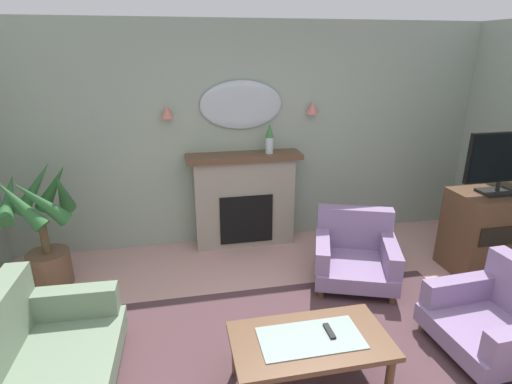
{
  "coord_description": "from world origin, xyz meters",
  "views": [
    {
      "loc": [
        -0.94,
        -2.1,
        2.33
      ],
      "look_at": [
        -0.21,
        1.44,
        1.05
      ],
      "focal_mm": 28.5,
      "sensor_mm": 36.0,
      "label": 1
    }
  ],
  "objects_px": {
    "armchair_by_coffee_table": "(355,252)",
    "potted_plant_tall_palm": "(43,227)",
    "mantel_vase_right": "(269,138)",
    "wall_mirror": "(241,105)",
    "wall_sconce_right": "(312,108)",
    "tv_cabinet": "(487,232)",
    "armchair_in_corner": "(501,318)",
    "fireplace": "(244,201)",
    "tv_remote": "(329,331)",
    "tv_flatscreen": "(503,161)",
    "coffee_table": "(310,345)",
    "wall_sconce_left": "(167,112)"
  },
  "relations": [
    {
      "from": "armchair_by_coffee_table",
      "to": "potted_plant_tall_palm",
      "type": "distance_m",
      "value": 3.18
    },
    {
      "from": "mantel_vase_right",
      "to": "wall_mirror",
      "type": "relative_size",
      "value": 0.37
    },
    {
      "from": "wall_sconce_right",
      "to": "tv_cabinet",
      "type": "xyz_separation_m",
      "value": [
        1.63,
        -1.24,
        -1.21
      ]
    },
    {
      "from": "armchair_in_corner",
      "to": "mantel_vase_right",
      "type": "bearing_deg",
      "value": 120.97
    },
    {
      "from": "fireplace",
      "to": "wall_mirror",
      "type": "xyz_separation_m",
      "value": [
        0.0,
        0.14,
        1.14
      ]
    },
    {
      "from": "wall_mirror",
      "to": "tv_remote",
      "type": "height_order",
      "value": "wall_mirror"
    },
    {
      "from": "tv_flatscreen",
      "to": "potted_plant_tall_palm",
      "type": "bearing_deg",
      "value": 172.13
    },
    {
      "from": "potted_plant_tall_palm",
      "to": "armchair_in_corner",
      "type": "bearing_deg",
      "value": -25.06
    },
    {
      "from": "coffee_table",
      "to": "tv_flatscreen",
      "type": "xyz_separation_m",
      "value": [
        2.44,
        1.22,
        0.86
      ]
    },
    {
      "from": "mantel_vase_right",
      "to": "wall_sconce_left",
      "type": "distance_m",
      "value": 1.2
    },
    {
      "from": "wall_mirror",
      "to": "coffee_table",
      "type": "bearing_deg",
      "value": -89.13
    },
    {
      "from": "coffee_table",
      "to": "armchair_in_corner",
      "type": "xyz_separation_m",
      "value": [
        1.63,
        0.08,
        -0.08
      ]
    },
    {
      "from": "armchair_in_corner",
      "to": "tv_flatscreen",
      "type": "height_order",
      "value": "tv_flatscreen"
    },
    {
      "from": "tv_remote",
      "to": "armchair_by_coffee_table",
      "type": "relative_size",
      "value": 0.15
    },
    {
      "from": "potted_plant_tall_palm",
      "to": "tv_flatscreen",
      "type": "bearing_deg",
      "value": -7.87
    },
    {
      "from": "mantel_vase_right",
      "to": "wall_mirror",
      "type": "distance_m",
      "value": 0.5
    },
    {
      "from": "armchair_by_coffee_table",
      "to": "tv_flatscreen",
      "type": "height_order",
      "value": "tv_flatscreen"
    },
    {
      "from": "wall_sconce_left",
      "to": "armchair_in_corner",
      "type": "bearing_deg",
      "value": -43.6
    },
    {
      "from": "mantel_vase_right",
      "to": "wall_sconce_left",
      "type": "xyz_separation_m",
      "value": [
        -1.15,
        0.12,
        0.32
      ]
    },
    {
      "from": "wall_sconce_left",
      "to": "fireplace",
      "type": "bearing_deg",
      "value": -6.16
    },
    {
      "from": "coffee_table",
      "to": "armchair_by_coffee_table",
      "type": "relative_size",
      "value": 1.05
    },
    {
      "from": "wall_sconce_left",
      "to": "wall_sconce_right",
      "type": "distance_m",
      "value": 1.7
    },
    {
      "from": "fireplace",
      "to": "mantel_vase_right",
      "type": "height_order",
      "value": "mantel_vase_right"
    },
    {
      "from": "armchair_by_coffee_table",
      "to": "tv_flatscreen",
      "type": "relative_size",
      "value": 1.24
    },
    {
      "from": "wall_sconce_left",
      "to": "wall_mirror",
      "type": "bearing_deg",
      "value": 3.37
    },
    {
      "from": "coffee_table",
      "to": "armchair_by_coffee_table",
      "type": "height_order",
      "value": "armchair_by_coffee_table"
    },
    {
      "from": "coffee_table",
      "to": "wall_sconce_left",
      "type": "bearing_deg",
      "value": 109.71
    },
    {
      "from": "fireplace",
      "to": "tv_flatscreen",
      "type": "xyz_separation_m",
      "value": [
        2.48,
        -1.17,
        0.68
      ]
    },
    {
      "from": "tv_flatscreen",
      "to": "wall_mirror",
      "type": "bearing_deg",
      "value": 152.18
    },
    {
      "from": "wall_sconce_left",
      "to": "potted_plant_tall_palm",
      "type": "bearing_deg",
      "value": -154.23
    },
    {
      "from": "tv_flatscreen",
      "to": "tv_cabinet",
      "type": "bearing_deg",
      "value": 90.0
    },
    {
      "from": "armchair_by_coffee_table",
      "to": "wall_mirror",
      "type": "bearing_deg",
      "value": 130.01
    },
    {
      "from": "mantel_vase_right",
      "to": "wall_sconce_right",
      "type": "xyz_separation_m",
      "value": [
        0.55,
        0.12,
        0.32
      ]
    },
    {
      "from": "tv_remote",
      "to": "wall_sconce_right",
      "type": "bearing_deg",
      "value": 74.86
    },
    {
      "from": "wall_mirror",
      "to": "tv_remote",
      "type": "relative_size",
      "value": 6.0
    },
    {
      "from": "coffee_table",
      "to": "tv_flatscreen",
      "type": "relative_size",
      "value": 1.31
    },
    {
      "from": "mantel_vase_right",
      "to": "tv_flatscreen",
      "type": "distance_m",
      "value": 2.46
    },
    {
      "from": "wall_sconce_right",
      "to": "coffee_table",
      "type": "bearing_deg",
      "value": -108.11
    },
    {
      "from": "mantel_vase_right",
      "to": "coffee_table",
      "type": "xyz_separation_m",
      "value": [
        -0.26,
        -2.36,
        -0.96
      ]
    },
    {
      "from": "tv_cabinet",
      "to": "potted_plant_tall_palm",
      "type": "xyz_separation_m",
      "value": [
        -4.61,
        0.62,
        0.2
      ]
    },
    {
      "from": "wall_mirror",
      "to": "fireplace",
      "type": "bearing_deg",
      "value": -90.0
    },
    {
      "from": "wall_sconce_left",
      "to": "tv_flatscreen",
      "type": "height_order",
      "value": "wall_sconce_left"
    },
    {
      "from": "wall_sconce_right",
      "to": "potted_plant_tall_palm",
      "type": "distance_m",
      "value": 3.21
    },
    {
      "from": "coffee_table",
      "to": "tv_remote",
      "type": "bearing_deg",
      "value": 11.17
    },
    {
      "from": "potted_plant_tall_palm",
      "to": "tv_remote",
      "type": "bearing_deg",
      "value": -38.3
    },
    {
      "from": "potted_plant_tall_palm",
      "to": "wall_sconce_left",
      "type": "bearing_deg",
      "value": 25.77
    },
    {
      "from": "tv_remote",
      "to": "potted_plant_tall_palm",
      "type": "bearing_deg",
      "value": 141.7
    },
    {
      "from": "mantel_vase_right",
      "to": "armchair_by_coffee_table",
      "type": "height_order",
      "value": "mantel_vase_right"
    },
    {
      "from": "wall_sconce_right",
      "to": "potted_plant_tall_palm",
      "type": "height_order",
      "value": "wall_sconce_right"
    },
    {
      "from": "armchair_by_coffee_table",
      "to": "armchair_in_corner",
      "type": "xyz_separation_m",
      "value": [
        0.67,
        -1.26,
        0.0
      ]
    }
  ]
}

